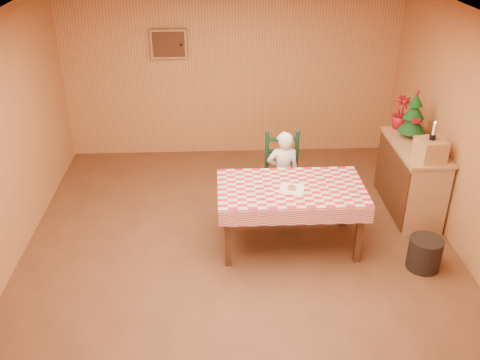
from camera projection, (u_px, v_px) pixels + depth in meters
name	position (u px, v px, depth m)	size (l,w,h in m)	color
ground	(241.00, 263.00, 5.99)	(6.00, 6.00, 0.00)	brown
cabin_walls	(238.00, 92.00, 5.60)	(5.10, 6.05, 2.65)	#C98348
dining_table	(291.00, 193.00, 6.00)	(1.66, 0.96, 0.77)	#4C2814
ladder_chair	(282.00, 175.00, 6.78)	(0.44, 0.40, 1.08)	black
seated_child	(283.00, 173.00, 6.70)	(0.41, 0.27, 1.12)	white
napkin	(292.00, 189.00, 5.92)	(0.26, 0.26, 0.00)	white
donut	(292.00, 187.00, 5.91)	(0.10, 0.10, 0.03)	#C17B45
shelf_unit	(410.00, 178.00, 6.78)	(0.54, 1.24, 0.93)	tan
crate	(430.00, 150.00, 6.15)	(0.30, 0.30, 0.25)	tan
christmas_tree	(413.00, 116.00, 6.65)	(0.34, 0.34, 0.62)	#4C2814
flower_arrangement	(401.00, 113.00, 6.95)	(0.24, 0.24, 0.43)	maroon
candle_set	(433.00, 134.00, 6.07)	(0.07, 0.07, 0.22)	black
storage_bin	(425.00, 253.00, 5.84)	(0.36, 0.36, 0.36)	black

